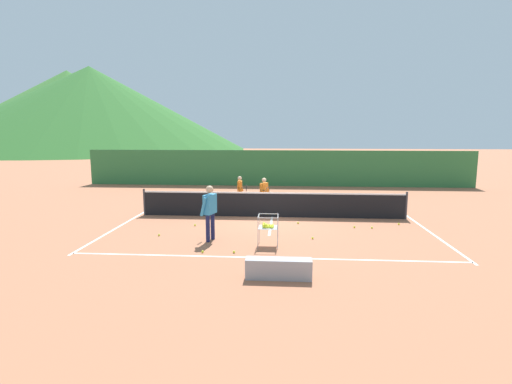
{
  "coord_description": "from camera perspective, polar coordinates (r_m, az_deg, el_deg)",
  "views": [
    {
      "loc": [
        0.49,
        -15.08,
        3.32
      ],
      "look_at": [
        -0.53,
        -1.33,
        1.18
      ],
      "focal_mm": 27.81,
      "sensor_mm": 36.0,
      "label": 1
    }
  ],
  "objects": [
    {
      "name": "instructor",
      "position": [
        12.06,
        -6.67,
        -2.27
      ],
      "size": [
        0.45,
        0.83,
        1.69
      ],
      "color": "#191E4C",
      "rests_on": "ground"
    },
    {
      "name": "student_0",
      "position": [
        17.41,
        -2.3,
        0.52
      ],
      "size": [
        0.43,
        0.63,
        1.35
      ],
      "color": "black",
      "rests_on": "ground"
    },
    {
      "name": "tennis_net",
      "position": [
        15.35,
        2.34,
        -1.79
      ],
      "size": [
        10.22,
        0.08,
        1.05
      ],
      "color": "#333338",
      "rests_on": "ground"
    },
    {
      "name": "tennis_ball_4",
      "position": [
        14.16,
        -8.76,
        -4.72
      ],
      "size": [
        0.07,
        0.07,
        0.07
      ],
      "primitive_type": "sphere",
      "color": "yellow",
      "rests_on": "ground"
    },
    {
      "name": "tennis_ball_0",
      "position": [
        15.05,
        19.84,
        -4.34
      ],
      "size": [
        0.07,
        0.07,
        0.07
      ],
      "primitive_type": "sphere",
      "color": "yellow",
      "rests_on": "ground"
    },
    {
      "name": "ball_cart",
      "position": [
        11.52,
        1.68,
        -4.91
      ],
      "size": [
        0.58,
        0.58,
        0.9
      ],
      "color": "#B7B7BC",
      "rests_on": "ground"
    },
    {
      "name": "ground_plane",
      "position": [
        15.45,
        2.33,
        -3.61
      ],
      "size": [
        120.0,
        120.0,
        0.0
      ],
      "primitive_type": "plane",
      "color": "#A86647"
    },
    {
      "name": "hill_0",
      "position": [
        82.02,
        -25.29,
        10.61
      ],
      "size": [
        47.75,
        47.75,
        14.18
      ],
      "primitive_type": "cone",
      "color": "#38702D",
      "rests_on": "ground"
    },
    {
      "name": "tennis_ball_7",
      "position": [
        11.0,
        -3.19,
        -8.59
      ],
      "size": [
        0.07,
        0.07,
        0.07
      ],
      "primitive_type": "sphere",
      "color": "yellow",
      "rests_on": "ground"
    },
    {
      "name": "courtside_bench",
      "position": [
        9.15,
        3.27,
        -10.95
      ],
      "size": [
        1.5,
        0.36,
        0.46
      ],
      "primitive_type": "cube",
      "color": "#99999E",
      "rests_on": "ground"
    },
    {
      "name": "line_service_center",
      "position": [
        15.45,
        2.33,
        -3.6
      ],
      "size": [
        0.08,
        5.6,
        0.01
      ],
      "primitive_type": "cube",
      "color": "white",
      "rests_on": "ground"
    },
    {
      "name": "tennis_ball_3",
      "position": [
        12.47,
        8.13,
        -6.56
      ],
      "size": [
        0.07,
        0.07,
        0.07
      ],
      "primitive_type": "sphere",
      "color": "yellow",
      "rests_on": "ground"
    },
    {
      "name": "tennis_ball_1",
      "position": [
        14.13,
        13.97,
        -4.91
      ],
      "size": [
        0.07,
        0.07,
        0.07
      ],
      "primitive_type": "sphere",
      "color": "yellow",
      "rests_on": "ground"
    },
    {
      "name": "windscreen_fence",
      "position": [
        24.03,
        3.06,
        3.44
      ],
      "size": [
        23.3,
        0.08,
        2.16
      ],
      "primitive_type": "cube",
      "color": "#33753D",
      "rests_on": "ground"
    },
    {
      "name": "line_sideline_east",
      "position": [
        16.17,
        21.47,
        -3.65
      ],
      "size": [
        0.08,
        10.47,
        0.01
      ],
      "primitive_type": "cube",
      "color": "white",
      "rests_on": "ground"
    },
    {
      "name": "student_1",
      "position": [
        16.7,
        1.19,
        0.19
      ],
      "size": [
        0.43,
        0.73,
        1.36
      ],
      "color": "navy",
      "rests_on": "ground"
    },
    {
      "name": "tennis_ball_5",
      "position": [
        11.1,
        -7.69,
        -8.49
      ],
      "size": [
        0.07,
        0.07,
        0.07
      ],
      "primitive_type": "sphere",
      "color": "yellow",
      "rests_on": "ground"
    },
    {
      "name": "line_sideline_west",
      "position": [
        16.49,
        -16.42,
        -3.16
      ],
      "size": [
        0.08,
        10.47,
        0.01
      ],
      "primitive_type": "cube",
      "color": "white",
      "rests_on": "ground"
    },
    {
      "name": "hill_1",
      "position": [
        77.49,
        -22.61,
        11.05
      ],
      "size": [
        54.22,
        54.22,
        14.51
      ],
      "primitive_type": "cone",
      "color": "#2D6628",
      "rests_on": "ground"
    },
    {
      "name": "tennis_ball_8",
      "position": [
        14.4,
        6.07,
        -4.44
      ],
      "size": [
        0.07,
        0.07,
        0.07
      ],
      "primitive_type": "sphere",
      "color": "yellow",
      "rests_on": "ground"
    },
    {
      "name": "line_baseline_far",
      "position": [
        20.81,
        2.83,
        -0.38
      ],
      "size": [
        10.59,
        0.08,
        0.01
      ],
      "primitive_type": "cube",
      "color": "white",
      "rests_on": "ground"
    },
    {
      "name": "tennis_ball_6",
      "position": [
        13.07,
        -13.77,
        -6.02
      ],
      "size": [
        0.07,
        0.07,
        0.07
      ],
      "primitive_type": "sphere",
      "color": "yellow",
      "rests_on": "ground"
    },
    {
      "name": "tennis_ball_2",
      "position": [
        14.2,
        16.33,
        -4.94
      ],
      "size": [
        0.07,
        0.07,
        0.07
      ],
      "primitive_type": "sphere",
      "color": "yellow",
      "rests_on": "ground"
    },
    {
      "name": "line_baseline_near",
      "position": [
        10.61,
        1.39,
        -9.42
      ],
      "size": [
        10.59,
        0.08,
        0.01
      ],
      "primitive_type": "cube",
      "color": "white",
      "rests_on": "ground"
    }
  ]
}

